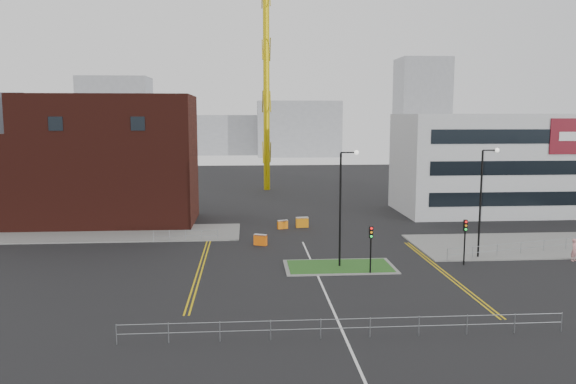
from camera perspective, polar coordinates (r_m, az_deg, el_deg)
The scene contains 28 objects.
ground at distance 36.68m, azimuth 4.19°, elevation -11.00°, with size 200.00×200.00×0.00m, color black.
pavement_left at distance 59.44m, azimuth -18.61°, elevation -4.03°, with size 28.00×8.00×0.12m, color slate.
pavement_right at distance 56.68m, azimuth 24.64°, elevation -4.90°, with size 24.00×10.00×0.12m, color slate.
island_kerb at distance 44.52m, azimuth 5.25°, elevation -7.57°, with size 8.60×4.60×0.08m, color slate.
grass_island at distance 44.52m, azimuth 5.25°, elevation -7.54°, with size 8.00×4.00×0.12m, color #20501A.
brick_building at distance 65.03m, azimuth -20.11°, elevation 2.93°, with size 24.20×10.07×14.24m.
office_block at distance 73.51m, azimuth 20.93°, elevation 2.73°, with size 25.00×12.20×12.00m.
tower_crane at distance 90.03m, azimuth 1.65°, elevation 16.58°, with size 52.60×8.52×37.03m.
streetlamp_island at distance 43.45m, azimuth 5.62°, elevation -0.71°, with size 1.46×0.36×9.18m.
streetlamp_right_near at distance 48.81m, azimuth 19.23°, elevation -0.18°, with size 1.46×0.36×9.18m.
traffic_light_island at distance 42.37m, azimuth 8.42°, elevation -4.89°, with size 0.28×0.33×3.65m.
traffic_light_right at distance 46.59m, azimuth 17.55°, elevation -4.02°, with size 0.28×0.33×3.65m.
railing_front at distance 30.84m, azimuth 5.87°, elevation -13.18°, with size 24.05×0.05×1.10m.
railing_left at distance 53.82m, azimuth -10.37°, elevation -4.21°, with size 6.05×0.05×1.10m.
railing_right at distance 53.68m, azimuth 24.56°, elevation -4.79°, with size 19.05×5.05×1.10m.
centre_line at distance 38.55m, azimuth 3.75°, elevation -10.05°, with size 0.15×30.00×0.01m, color silver.
yellow_left_a at distance 46.05m, azimuth -8.91°, elevation -7.16°, with size 0.12×24.00×0.01m, color gold.
yellow_left_b at distance 46.02m, azimuth -8.54°, elevation -7.16°, with size 0.12×24.00×0.01m, color gold.
yellow_right_a at distance 44.51m, azimuth 15.34°, elevation -7.87°, with size 0.12×20.00×0.01m, color gold.
yellow_right_b at distance 44.61m, azimuth 15.71°, elevation -7.85°, with size 0.12×20.00×0.01m, color gold.
skyline_a at distance 158.23m, azimuth -17.05°, elevation 7.13°, with size 18.00×12.00×22.00m, color gray.
skyline_b at distance 165.09m, azimuth 1.08°, elevation 6.44°, with size 24.00×12.00×16.00m, color gray.
skyline_c at distance 167.07m, azimuth 13.42°, elevation 8.30°, with size 14.00×12.00×28.00m, color gray.
skyline_d at distance 174.47m, azimuth -5.15°, elevation 5.82°, with size 30.00×12.00×12.00m, color gray.
pedestrian at distance 51.63m, azimuth 27.08°, elevation -5.25°, with size 0.67×0.44×1.84m, color pink.
barrier_left at distance 58.95m, azimuth -0.56°, elevation -3.28°, with size 1.15×0.68×0.92m.
barrier_mid at distance 51.60m, azimuth -2.82°, elevation -4.83°, with size 1.26×0.86×1.01m.
barrier_right at distance 59.69m, azimuth 1.44°, elevation -3.05°, with size 1.35×0.59×1.10m.
Camera 1 is at (-5.16, -34.35, 11.78)m, focal length 35.00 mm.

